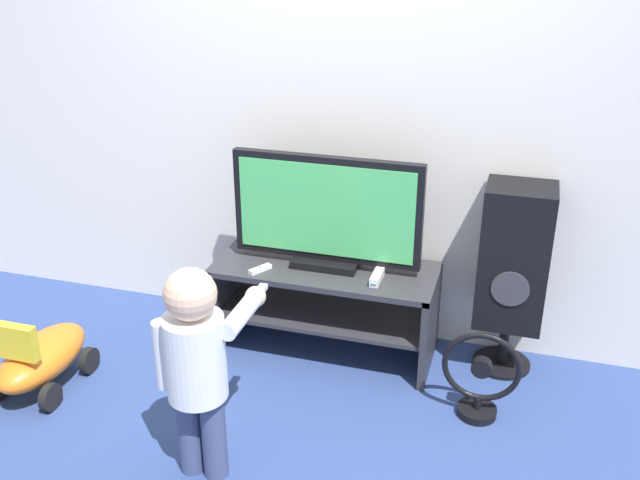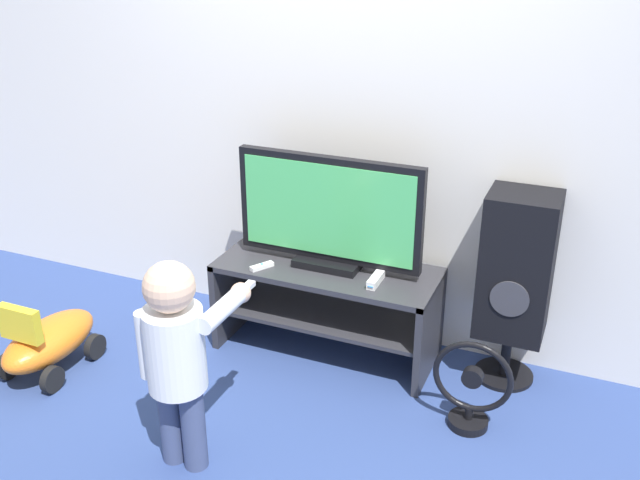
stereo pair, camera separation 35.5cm
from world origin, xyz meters
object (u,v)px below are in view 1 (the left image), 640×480
television (327,213)px  speaker_tower (514,260)px  remote_primary (260,269)px  game_console (377,277)px  floor_fan (480,379)px  ride_on_toy (41,357)px  child (197,357)px

television → speaker_tower: bearing=6.1°
television → remote_primary: 0.45m
game_console → speaker_tower: 0.68m
remote_primary → floor_fan: (1.16, -0.20, -0.31)m
ride_on_toy → speaker_tower: bearing=21.3°
remote_primary → floor_fan: size_ratio=0.29×
remote_primary → speaker_tower: bearing=12.1°
television → speaker_tower: size_ratio=0.98×
remote_primary → ride_on_toy: remote_primary is taller
speaker_tower → ride_on_toy: size_ratio=1.70×
television → remote_primary: television is taller
speaker_tower → television: bearing=-173.9°
television → floor_fan: television is taller
remote_primary → speaker_tower: (1.24, 0.27, 0.10)m
child → remote_primary: bearing=95.4°
game_console → ride_on_toy: 1.72m
game_console → floor_fan: size_ratio=0.37×
television → ride_on_toy: size_ratio=1.67×
game_console → child: 1.10m
television → game_console: television is taller
television → game_console: size_ratio=5.97×
speaker_tower → child: bearing=-134.7°
child → ride_on_toy: child is taller
television → child: television is taller
child → television: bearing=78.3°
game_console → floor_fan: game_console is taller
television → ride_on_toy: bearing=-149.0°
game_console → floor_fan: (0.56, -0.27, -0.32)m
game_console → remote_primary: 0.60m
game_console → child: bearing=-117.8°
remote_primary → floor_fan: bearing=-9.7°
game_console → ride_on_toy: bearing=-157.1°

